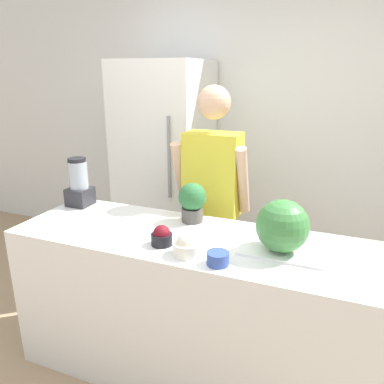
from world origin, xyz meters
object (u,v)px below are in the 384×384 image
(bowl_cream, at_px, (187,246))
(blender, at_px, (79,184))
(refrigerator, at_px, (166,168))
(bowl_cherries, at_px, (162,236))
(bowl_small_blue, at_px, (218,258))
(person, at_px, (212,205))
(watermelon, at_px, (282,226))
(potted_plant, at_px, (192,201))

(bowl_cream, relative_size, blender, 0.44)
(refrigerator, relative_size, bowl_cherries, 16.67)
(bowl_small_blue, bearing_deg, bowl_cherries, 164.57)
(bowl_cream, distance_m, bowl_small_blue, 0.18)
(refrigerator, xyz_separation_m, bowl_small_blue, (0.99, -1.48, -0.00))
(person, bearing_deg, blender, -155.20)
(bowl_cream, distance_m, blender, 1.05)
(person, bearing_deg, refrigerator, 135.78)
(person, height_order, watermelon, person)
(blender, xyz_separation_m, potted_plant, (0.82, 0.01, -0.02))
(refrigerator, height_order, person, refrigerator)
(refrigerator, bearing_deg, blender, -97.91)
(person, relative_size, bowl_cream, 11.69)
(watermelon, bearing_deg, bowl_cream, -155.30)
(refrigerator, xyz_separation_m, potted_plant, (0.68, -1.03, 0.10))
(watermelon, distance_m, potted_plant, 0.61)
(potted_plant, bearing_deg, person, 89.78)
(person, height_order, blender, person)
(watermelon, distance_m, blender, 1.40)
(blender, bearing_deg, bowl_cherries, -23.93)
(refrigerator, height_order, bowl_small_blue, refrigerator)
(blender, bearing_deg, bowl_cream, -23.08)
(refrigerator, distance_m, bowl_cherries, 1.53)
(refrigerator, xyz_separation_m, bowl_cream, (0.82, -1.45, 0.01))
(bowl_cherries, bearing_deg, person, 87.76)
(person, height_order, bowl_cherries, person)
(bowl_cherries, relative_size, blender, 0.34)
(watermelon, height_order, blender, blender)
(potted_plant, bearing_deg, bowl_small_blue, -55.57)
(watermelon, bearing_deg, bowl_small_blue, -137.69)
(bowl_cherries, bearing_deg, watermelon, 13.10)
(person, bearing_deg, potted_plant, -90.22)
(bowl_small_blue, bearing_deg, bowl_cream, 168.12)
(bowl_cream, bearing_deg, refrigerator, 119.44)
(blender, bearing_deg, refrigerator, 82.09)
(bowl_cherries, height_order, blender, blender)
(bowl_small_blue, xyz_separation_m, potted_plant, (-0.31, 0.46, 0.10))
(blender, relative_size, potted_plant, 1.36)
(refrigerator, bearing_deg, bowl_cherries, -64.99)
(refrigerator, distance_m, person, 0.95)
(watermelon, bearing_deg, blender, 171.28)
(person, relative_size, blender, 5.17)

